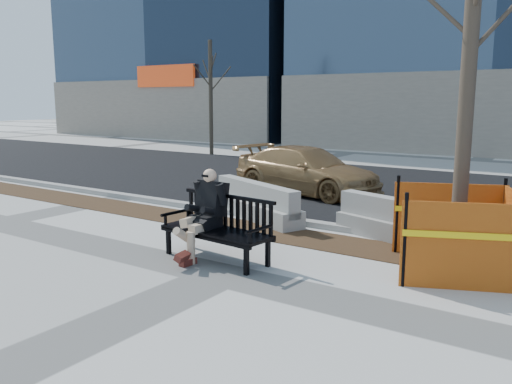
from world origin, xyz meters
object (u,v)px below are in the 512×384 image
Objects in this scene: bench at (216,260)px; seated_man at (207,256)px; tree_fence at (455,271)px; sedan at (306,193)px; jersey_barrier_left at (256,219)px; jersey_barrier_right at (402,242)px.

bench is 1.38× the size of seated_man.
tree_fence is at bearing 30.55° from bench.
jersey_barrier_left is (0.62, -3.52, 0.00)m from sedan.
seated_man is at bearing -157.38° from tree_fence.
seated_man is at bearing -114.60° from jersey_barrier_right.
tree_fence reaches higher than seated_man.
bench is at bearing -110.47° from jersey_barrier_right.
seated_man reaches higher than sedan.
sedan is 1.61× the size of jersey_barrier_right.
bench is at bearing -44.55° from jersey_barrier_left.
tree_fence is 1.74m from jersey_barrier_right.
sedan reaches higher than jersey_barrier_left.
seated_man is 6.57m from sedan.
tree_fence is at bearing -121.83° from sedan.
tree_fence is at bearing 7.81° from jersey_barrier_left.
jersey_barrier_left is at bearing -164.29° from jersey_barrier_right.
tree_fence is 4.85m from jersey_barrier_left.
seated_man is 0.51× the size of jersey_barrier_left.
seated_man is 3.01m from jersey_barrier_left.
seated_man is 4.07m from tree_fence.
tree_fence is 2.35× the size of jersey_barrier_left.
bench is 3.18m from jersey_barrier_left.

